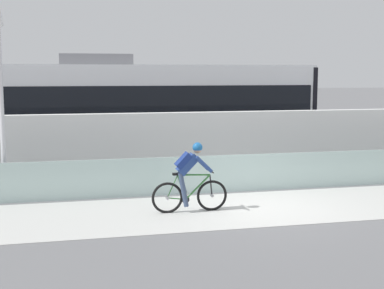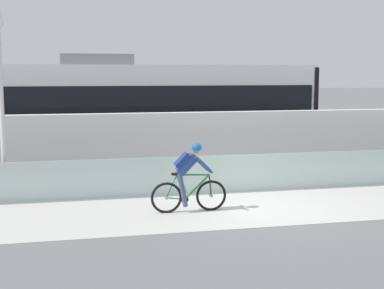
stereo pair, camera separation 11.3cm
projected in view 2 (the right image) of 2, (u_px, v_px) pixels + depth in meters
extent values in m
plane|color=slate|center=(257.00, 208.00, 12.83)|extent=(200.00, 200.00, 0.00)
cube|color=beige|center=(257.00, 208.00, 12.82)|extent=(32.00, 3.20, 0.01)
cube|color=#ADC6C1|center=(234.00, 173.00, 14.55)|extent=(32.00, 0.05, 1.00)
cube|color=silver|center=(217.00, 146.00, 16.22)|extent=(32.00, 0.36, 2.03)
cube|color=#595654|center=(198.00, 166.00, 18.76)|extent=(32.00, 0.08, 0.01)
cube|color=#595654|center=(189.00, 159.00, 20.15)|extent=(32.00, 0.08, 0.01)
cube|color=silver|center=(155.00, 110.00, 18.91)|extent=(11.00, 2.50, 3.10)
cube|color=black|center=(155.00, 100.00, 18.87)|extent=(10.56, 2.54, 1.04)
cube|color=orange|center=(156.00, 149.00, 19.09)|extent=(10.78, 2.53, 0.28)
cube|color=slate|center=(97.00, 60.00, 18.26)|extent=(2.40, 1.10, 0.36)
cube|color=#232326|center=(53.00, 157.00, 18.35)|extent=(1.40, 1.88, 0.20)
cylinder|color=black|center=(52.00, 162.00, 17.66)|extent=(0.60, 0.10, 0.60)
cylinder|color=black|center=(54.00, 156.00, 19.05)|extent=(0.60, 0.10, 0.60)
cube|color=#232326|center=(251.00, 151.00, 19.88)|extent=(1.40, 1.88, 0.20)
cylinder|color=black|center=(257.00, 155.00, 19.19)|extent=(0.60, 0.10, 0.60)
cylinder|color=black|center=(245.00, 150.00, 20.58)|extent=(0.60, 0.10, 0.60)
cube|color=black|center=(301.00, 108.00, 20.10)|extent=(0.16, 2.54, 2.94)
torus|color=black|center=(211.00, 196.00, 12.54)|extent=(0.72, 0.06, 0.72)
cylinder|color=#99999E|center=(211.00, 196.00, 12.54)|extent=(0.07, 0.10, 0.07)
torus|color=black|center=(166.00, 198.00, 12.31)|extent=(0.72, 0.06, 0.72)
cylinder|color=#99999E|center=(166.00, 198.00, 12.31)|extent=(0.07, 0.10, 0.07)
cylinder|color=#337233|center=(197.00, 187.00, 12.43)|extent=(0.60, 0.04, 0.58)
cylinder|color=#337233|center=(181.00, 187.00, 12.35)|extent=(0.22, 0.04, 0.59)
cylinder|color=#337233|center=(193.00, 175.00, 12.38)|extent=(0.76, 0.04, 0.07)
cylinder|color=#337233|center=(176.00, 199.00, 12.36)|extent=(0.43, 0.03, 0.09)
cylinder|color=#337233|center=(172.00, 186.00, 12.30)|extent=(0.27, 0.02, 0.53)
cylinder|color=black|center=(210.00, 185.00, 12.50)|extent=(0.08, 0.03, 0.49)
cube|color=black|center=(177.00, 174.00, 12.29)|extent=(0.24, 0.10, 0.05)
cylinder|color=black|center=(209.00, 171.00, 12.45)|extent=(0.03, 0.58, 0.03)
cylinder|color=#262628|center=(185.00, 199.00, 12.41)|extent=(0.18, 0.02, 0.18)
cube|color=navy|center=(186.00, 164.00, 12.31)|extent=(0.50, 0.28, 0.51)
cube|color=navy|center=(182.00, 160.00, 12.28)|extent=(0.38, 0.30, 0.38)
sphere|color=tan|center=(197.00, 149.00, 12.32)|extent=(0.20, 0.20, 0.20)
sphere|color=#195999|center=(197.00, 147.00, 12.31)|extent=(0.23, 0.23, 0.23)
cylinder|color=navy|center=(203.00, 164.00, 12.23)|extent=(0.41, 0.08, 0.41)
cylinder|color=navy|center=(200.00, 162.00, 12.54)|extent=(0.41, 0.08, 0.41)
cylinder|color=#384766|center=(183.00, 190.00, 12.27)|extent=(0.25, 0.11, 0.79)
cylinder|color=#384766|center=(181.00, 182.00, 12.43)|extent=(0.25, 0.11, 0.52)
cylinder|color=gray|center=(6.00, 196.00, 13.61)|extent=(0.24, 0.24, 0.20)
cylinder|color=silver|center=(2.00, 113.00, 13.34)|extent=(0.12, 0.12, 4.20)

